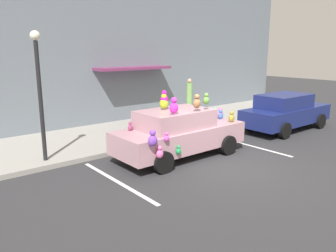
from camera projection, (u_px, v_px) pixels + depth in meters
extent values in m
plane|color=#2D2D30|center=(224.00, 167.00, 9.97)|extent=(60.00, 60.00, 0.00)
cube|color=gray|center=(131.00, 132.00, 13.73)|extent=(24.00, 4.00, 0.15)
cube|color=slate|center=(102.00, 53.00, 14.65)|extent=(24.00, 0.30, 6.40)
cube|color=#722D57|center=(133.00, 68.00, 15.14)|extent=(3.60, 1.10, 0.12)
cube|color=silver|center=(248.00, 145.00, 12.22)|extent=(0.12, 3.60, 0.01)
cube|color=silver|center=(117.00, 181.00, 8.86)|extent=(0.12, 3.60, 0.01)
cube|color=#B78995|center=(180.00, 137.00, 10.80)|extent=(4.38, 1.69, 0.68)
cube|color=#B78995|center=(175.00, 119.00, 10.52)|extent=(2.28, 1.49, 0.56)
cylinder|color=black|center=(192.00, 135.00, 12.35)|extent=(0.64, 0.22, 0.64)
cylinder|color=black|center=(228.00, 145.00, 11.07)|extent=(0.64, 0.22, 0.64)
cylinder|color=black|center=(130.00, 149.00, 10.67)|extent=(0.64, 0.22, 0.64)
cylinder|color=black|center=(163.00, 162.00, 9.40)|extent=(0.64, 0.22, 0.64)
ellipsoid|color=#943C64|center=(130.00, 128.00, 10.19)|extent=(0.16, 0.13, 0.19)
sphere|color=#943C64|center=(130.00, 123.00, 10.16)|extent=(0.10, 0.10, 0.10)
ellipsoid|color=pink|center=(160.00, 154.00, 9.15)|extent=(0.21, 0.17, 0.25)
sphere|color=pink|center=(160.00, 148.00, 9.12)|extent=(0.13, 0.13, 0.13)
ellipsoid|color=#609A39|center=(206.00, 100.00, 10.38)|extent=(0.21, 0.17, 0.24)
sphere|color=#609A39|center=(206.00, 95.00, 10.34)|extent=(0.13, 0.13, 0.13)
ellipsoid|color=pink|center=(220.00, 115.00, 11.95)|extent=(0.23, 0.19, 0.27)
sphere|color=pink|center=(221.00, 110.00, 11.91)|extent=(0.15, 0.15, 0.15)
ellipsoid|color=#C47253|center=(191.00, 116.00, 11.67)|extent=(0.25, 0.20, 0.30)
sphere|color=#C47253|center=(191.00, 110.00, 11.62)|extent=(0.16, 0.16, 0.16)
ellipsoid|color=#E91AAA|center=(164.00, 99.00, 10.49)|extent=(0.25, 0.20, 0.29)
sphere|color=#E91AAA|center=(164.00, 93.00, 10.45)|extent=(0.16, 0.16, 0.16)
ellipsoid|color=blue|center=(221.00, 116.00, 11.90)|extent=(0.19, 0.16, 0.23)
sphere|color=blue|center=(221.00, 111.00, 11.86)|extent=(0.12, 0.12, 0.12)
ellipsoid|color=#9B6940|center=(197.00, 104.00, 10.19)|extent=(0.25, 0.21, 0.30)
sphere|color=#9B6940|center=(197.00, 97.00, 10.14)|extent=(0.16, 0.16, 0.16)
ellipsoid|color=green|center=(179.00, 151.00, 9.62)|extent=(0.16, 0.13, 0.18)
sphere|color=green|center=(179.00, 147.00, 9.59)|extent=(0.10, 0.10, 0.10)
ellipsoid|color=#EC52D2|center=(167.00, 138.00, 9.24)|extent=(0.16, 0.13, 0.18)
sphere|color=#EC52D2|center=(167.00, 134.00, 9.21)|extent=(0.10, 0.10, 0.10)
ellipsoid|color=#E12FC7|center=(174.00, 108.00, 9.74)|extent=(0.28, 0.23, 0.33)
sphere|color=#E12FC7|center=(174.00, 100.00, 9.69)|extent=(0.18, 0.18, 0.18)
ellipsoid|color=#1B48AC|center=(189.00, 117.00, 11.62)|extent=(0.20, 0.16, 0.24)
sphere|color=#1B48AC|center=(189.00, 113.00, 11.59)|extent=(0.13, 0.13, 0.13)
ellipsoid|color=#3FBBDB|center=(214.00, 115.00, 11.97)|extent=(0.22, 0.18, 0.26)
sphere|color=#3FBBDB|center=(214.00, 110.00, 11.93)|extent=(0.14, 0.14, 0.14)
ellipsoid|color=#A5C122|center=(164.00, 104.00, 10.50)|extent=(0.28, 0.23, 0.33)
sphere|color=#A5C122|center=(164.00, 96.00, 10.45)|extent=(0.18, 0.18, 0.18)
ellipsoid|color=purple|center=(153.00, 141.00, 8.89)|extent=(0.27, 0.22, 0.31)
sphere|color=purple|center=(153.00, 133.00, 8.84)|extent=(0.17, 0.17, 0.17)
ellipsoid|color=#20C896|center=(195.00, 119.00, 11.43)|extent=(0.17, 0.14, 0.20)
sphere|color=#20C896|center=(195.00, 115.00, 11.40)|extent=(0.11, 0.11, 0.11)
ellipsoid|color=#2F1FAB|center=(156.00, 128.00, 9.88)|extent=(0.25, 0.21, 0.30)
sphere|color=#2F1FAB|center=(155.00, 121.00, 9.83)|extent=(0.16, 0.16, 0.16)
ellipsoid|color=green|center=(147.00, 127.00, 10.24)|extent=(0.19, 0.15, 0.22)
sphere|color=green|center=(147.00, 122.00, 10.21)|extent=(0.12, 0.12, 0.12)
ellipsoid|color=olive|center=(231.00, 118.00, 11.39)|extent=(0.22, 0.18, 0.26)
sphere|color=olive|center=(232.00, 113.00, 11.35)|extent=(0.14, 0.14, 0.14)
cube|color=navy|center=(286.00, 115.00, 14.39)|extent=(4.44, 1.65, 0.68)
cube|color=navy|center=(284.00, 101.00, 14.11)|extent=(2.31, 1.45, 0.56)
cylinder|color=black|center=(286.00, 115.00, 15.93)|extent=(0.64, 0.22, 0.64)
cylinder|color=black|center=(320.00, 121.00, 14.68)|extent=(0.64, 0.22, 0.64)
cylinder|color=black|center=(250.00, 124.00, 14.23)|extent=(0.64, 0.22, 0.64)
cylinder|color=black|center=(285.00, 131.00, 12.99)|extent=(0.64, 0.22, 0.64)
ellipsoid|color=#9E723D|center=(145.00, 133.00, 12.50)|extent=(0.34, 0.29, 0.43)
sphere|color=#9E723D|center=(145.00, 125.00, 12.43)|extent=(0.24, 0.24, 0.24)
sphere|color=#9E723D|center=(143.00, 123.00, 12.36)|extent=(0.10, 0.10, 0.10)
sphere|color=#9E723D|center=(147.00, 122.00, 12.47)|extent=(0.10, 0.10, 0.10)
cylinder|color=black|center=(41.00, 103.00, 9.72)|extent=(0.12, 0.12, 3.47)
sphere|color=#EAEACC|center=(35.00, 36.00, 9.30)|extent=(0.28, 0.28, 0.28)
cylinder|color=#77A95A|center=(189.00, 100.00, 16.53)|extent=(0.31, 0.31, 1.63)
sphere|color=tan|center=(190.00, 81.00, 16.33)|extent=(0.21, 0.21, 0.21)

